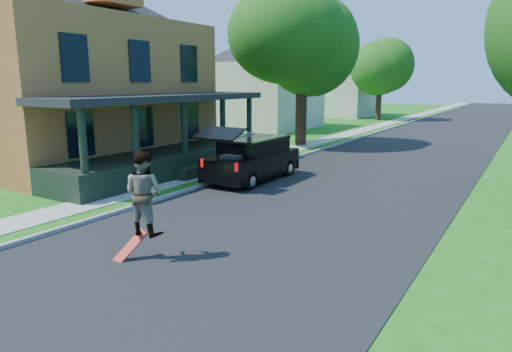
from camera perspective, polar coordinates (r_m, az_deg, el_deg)
The scene contains 13 objects.
ground at distance 9.95m, azimuth -5.56°, elevation -9.64°, with size 140.00×140.00×0.00m, color #146313.
street at distance 28.15m, azimuth 19.88°, elevation 3.65°, with size 8.00×120.00×0.02m, color black.
curb at distance 29.24m, azimuth 12.10°, elevation 4.36°, with size 0.15×120.00×0.12m, color gray.
sidewalk at distance 29.79m, azimuth 9.29°, elevation 4.60°, with size 1.30×120.00×0.03m, color #9B9B93.
front_walk at distance 20.51m, azimuth -16.67°, elevation 1.08°, with size 6.50×1.20×0.03m, color #9B9B93.
main_house at distance 22.81m, azimuth -23.15°, elevation 14.10°, with size 15.56×15.56×10.10m.
neighbor_house_mid at distance 36.74m, azimuth 0.27°, elevation 12.62°, with size 12.78×12.78×8.30m.
neighbor_house_far at distance 51.07m, azimuth 9.89°, elevation 12.19°, with size 12.78×12.78×8.30m.
black_suv at distance 16.86m, azimuth -0.48°, elevation 2.17°, with size 1.77×4.58×2.13m.
skateboarder at distance 9.52m, azimuth -13.86°, elevation -2.08°, with size 0.89×0.73×1.73m.
skateboard at distance 9.83m, azimuth -15.45°, elevation -8.68°, with size 0.52×0.60×0.68m.
tree_left_mid at distance 26.67m, azimuth 5.77°, elevation 17.03°, with size 7.30×7.02×9.53m.
tree_left_far at distance 45.58m, azimuth 15.28°, elevation 13.76°, with size 7.21×7.04×8.58m.
Camera 1 is at (5.65, -7.34, 3.61)m, focal length 32.00 mm.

